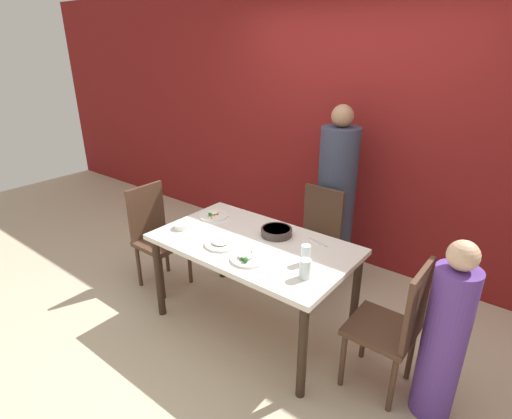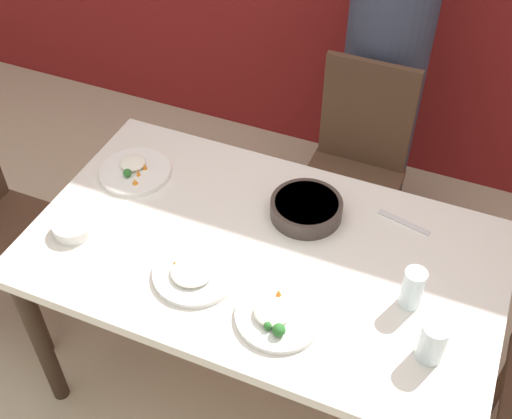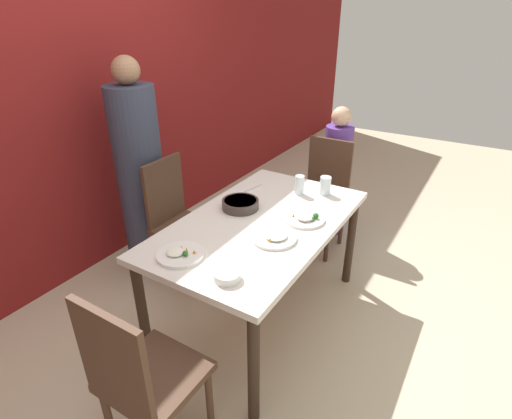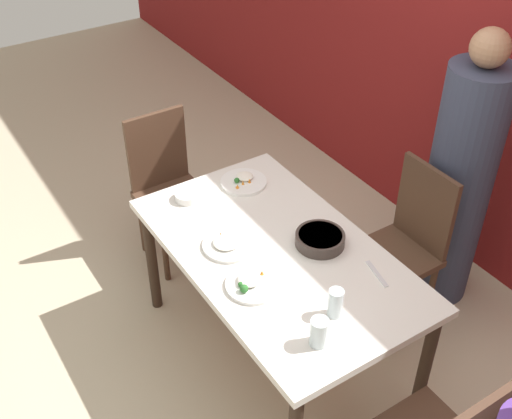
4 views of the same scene
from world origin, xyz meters
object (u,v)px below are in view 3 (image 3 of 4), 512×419
Objects in this scene: chair_adult_spot at (178,218)px; chair_child_spot at (323,192)px; person_child at (336,177)px; person_adult at (141,178)px; plate_rice_adult at (274,237)px; bowl_curry at (240,204)px; glass_water_tall at (325,186)px.

chair_adult_spot is 1.24m from chair_child_spot.
chair_adult_spot is at bearing 149.90° from person_child.
person_child is at bearing -40.25° from person_adult.
plate_rice_adult is at bearing -80.23° from chair_child_spot.
bowl_curry is 1.84× the size of glass_water_tall.
chair_adult_spot is 7.29× the size of glass_water_tall.
person_adult is 0.92m from bowl_curry.
chair_child_spot is (1.00, -0.74, 0.00)m from chair_adult_spot.
person_adult is at bearing 88.74° from bowl_curry.
person_child is at bearing -30.10° from chair_adult_spot.
person_child is 1.33m from bowl_curry.
person_child is at bearing 15.03° from glass_water_tall.
plate_rice_adult is (-1.24, -0.21, 0.26)m from chair_child_spot.
chair_child_spot is 1.06m from bowl_curry.
person_adult reaches higher than chair_adult_spot.
chair_child_spot is at bearing -47.51° from person_adult.
bowl_curry is at bearing 142.12° from glass_water_tall.
glass_water_tall is (0.47, -0.96, 0.31)m from chair_adult_spot.
bowl_curry is at bearing -99.11° from chair_child_spot.
chair_adult_spot is at bearing -90.00° from person_adult.
plate_rice_adult is at bearing -172.05° from person_child.
chair_adult_spot is at bearing 116.02° from glass_water_tall.
glass_water_tall is at bearing -37.88° from bowl_curry.
glass_water_tall is (0.47, -1.31, 0.06)m from person_adult.
glass_water_tall is at bearing -70.20° from person_adult.
person_adult reaches higher than glass_water_tall.
person_adult reaches higher than plate_rice_adult.
chair_adult_spot and chair_child_spot have the same top height.
plate_rice_adult is (-0.24, -1.30, 0.01)m from person_adult.
chair_child_spot reaches higher than glass_water_tall.
bowl_curry is at bearing 172.88° from person_child.
glass_water_tall is at bearing -0.43° from plate_rice_adult.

